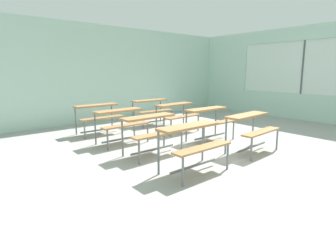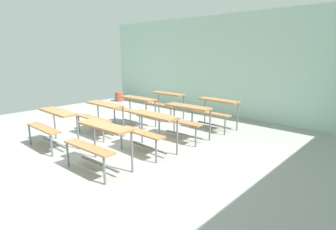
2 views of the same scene
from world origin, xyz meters
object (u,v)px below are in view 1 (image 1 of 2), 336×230
object	(u,v)px
desk_bench_r1c0	(152,126)
desk_bench_r1c1	(210,116)
desk_bench_r3c0	(98,112)
desk_bench_r2c1	(177,111)
desk_bench_r0c1	(252,124)
desk_bench_r3c1	(152,106)
desk_bench_r2c0	(121,118)
desk_bench_r0c0	(193,137)

from	to	relation	value
desk_bench_r1c0	desk_bench_r1c1	size ratio (longest dim) A/B	0.99
desk_bench_r1c1	desk_bench_r3c0	bearing A→B (deg)	127.87
desk_bench_r1c1	desk_bench_r2c1	size ratio (longest dim) A/B	0.98
desk_bench_r0c1	desk_bench_r1c0	xyz separation A→B (m)	(-1.62, 1.12, 0.00)
desk_bench_r1c1	desk_bench_r3c1	distance (m)	2.28
desk_bench_r1c0	desk_bench_r2c0	xyz separation A→B (m)	(-0.05, 1.08, 0.00)
desk_bench_r1c0	desk_bench_r2c1	distance (m)	1.96
desk_bench_r0c1	desk_bench_r1c0	bearing A→B (deg)	142.73
desk_bench_r2c1	desk_bench_r1c0	bearing A→B (deg)	-148.82
desk_bench_r2c0	desk_bench_r1c0	bearing A→B (deg)	-88.34
desk_bench_r2c1	desk_bench_r1c1	bearing A→B (deg)	-91.99
desk_bench_r0c0	desk_bench_r3c1	size ratio (longest dim) A/B	0.98
desk_bench_r0c0	desk_bench_r3c0	xyz separation A→B (m)	(-0.03, 3.35, 0.00)
desk_bench_r0c0	desk_bench_r2c1	size ratio (longest dim) A/B	0.98
desk_bench_r0c0	desk_bench_r2c1	xyz separation A→B (m)	(1.64, 2.22, 0.00)
desk_bench_r2c0	desk_bench_r0c1	bearing A→B (deg)	-53.67
desk_bench_r1c0	desk_bench_r1c1	distance (m)	1.64
desk_bench_r0c0	desk_bench_r3c0	world-z (taller)	same
desk_bench_r0c1	desk_bench_r3c1	world-z (taller)	same
desk_bench_r1c1	desk_bench_r2c0	bearing A→B (deg)	147.97
desk_bench_r0c1	desk_bench_r3c0	world-z (taller)	same
desk_bench_r3c0	desk_bench_r1c0	bearing A→B (deg)	-88.47
desk_bench_r0c1	desk_bench_r0c0	bearing A→B (deg)	177.47
desk_bench_r3c1	desk_bench_r3c0	bearing A→B (deg)	-176.76
desk_bench_r1c0	desk_bench_r3c0	size ratio (longest dim) A/B	1.00
desk_bench_r0c0	desk_bench_r2c0	bearing A→B (deg)	90.64
desk_bench_r0c0	desk_bench_r3c1	bearing A→B (deg)	63.50
desk_bench_r1c1	desk_bench_r3c1	bearing A→B (deg)	90.45
desk_bench_r1c0	desk_bench_r1c1	xyz separation A→B (m)	(1.64, -0.01, 0.00)
desk_bench_r2c1	desk_bench_r3c0	size ratio (longest dim) A/B	1.02
desk_bench_r1c0	desk_bench_r2c1	bearing A→B (deg)	33.72
desk_bench_r1c0	desk_bench_r2c1	world-z (taller)	same
desk_bench_r1c1	desk_bench_r0c1	bearing A→B (deg)	-89.94
desk_bench_r0c0	desk_bench_r1c0	bearing A→B (deg)	88.99
desk_bench_r1c0	desk_bench_r0c0	bearing A→B (deg)	-91.12
desk_bench_r2c1	desk_bench_r3c1	world-z (taller)	same
desk_bench_r1c1	desk_bench_r3c1	size ratio (longest dim) A/B	0.99
desk_bench_r0c1	desk_bench_r2c0	bearing A→B (deg)	124.53
desk_bench_r1c0	desk_bench_r3c0	world-z (taller)	same
desk_bench_r0c0	desk_bench_r2c0	xyz separation A→B (m)	(-0.03, 2.20, 0.00)
desk_bench_r0c0	desk_bench_r0c1	world-z (taller)	same
desk_bench_r0c0	desk_bench_r1c1	world-z (taller)	same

